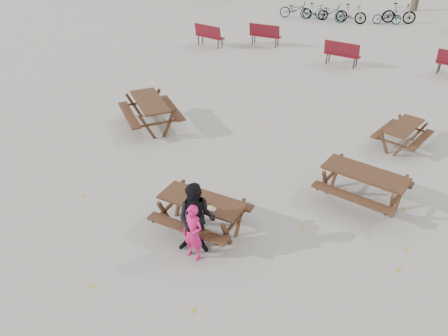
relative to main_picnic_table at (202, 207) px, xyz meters
The scene contains 13 objects.
ground 0.59m from the main_picnic_table, ahead, with size 80.00×80.00×0.00m, color gray.
main_picnic_table is the anchor object (origin of this frame).
food_tray 0.44m from the main_picnic_table, 29.75° to the right, with size 0.18×0.11×0.04m, color silver.
bread_roll 0.46m from the main_picnic_table, 29.75° to the right, with size 0.14×0.06×0.05m, color tan.
soda_bottle 0.34m from the main_picnic_table, 102.03° to the right, with size 0.07×0.07×0.17m.
child 0.87m from the main_picnic_table, 70.52° to the right, with size 0.45×0.30×1.23m, color #D61A67.
adult 0.70m from the main_picnic_table, 67.93° to the right, with size 0.77×0.60×1.58m, color black.
picnic_table_east 3.82m from the main_picnic_table, 43.14° to the left, with size 1.89×1.52×0.81m, color #351D13, non-canonical shape.
picnic_table_north 5.29m from the main_picnic_table, 137.75° to the left, with size 2.00×1.61×0.86m, color #351D13, non-canonical shape.
picnic_table_far 6.65m from the main_picnic_table, 61.56° to the left, with size 1.54×1.24×0.66m, color #351D13, non-canonical shape.
park_bench_row 12.63m from the main_picnic_table, 97.85° to the left, with size 12.24×1.99×1.03m.
bicycle_row 19.78m from the main_picnic_table, 96.23° to the left, with size 7.47×2.45×1.09m.
fallen_leaves 2.62m from the main_picnic_table, 78.69° to the left, with size 11.00×11.00×0.01m, color gold, non-canonical shape.
Camera 1 is at (3.85, -6.25, 6.14)m, focal length 35.00 mm.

